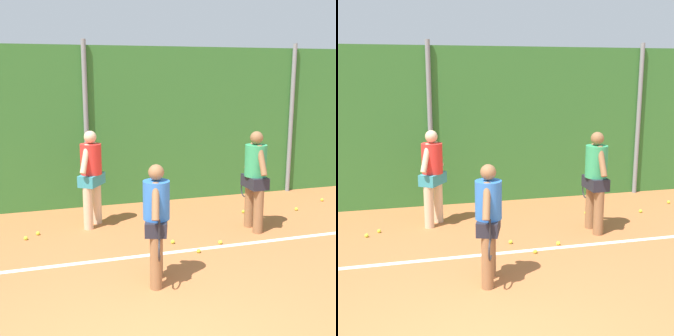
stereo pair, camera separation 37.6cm
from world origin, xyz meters
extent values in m
plane|color=#B76638|center=(0.00, 1.79, 0.00)|extent=(25.45, 25.45, 0.00)
cube|color=#33702D|center=(0.00, 6.08, 1.68)|extent=(16.54, 0.25, 3.35)
cylinder|color=gray|center=(0.00, 5.91, 1.73)|extent=(0.10, 0.10, 3.46)
cylinder|color=gray|center=(4.77, 5.91, 1.73)|extent=(0.10, 0.10, 3.46)
cube|color=white|center=(0.00, 3.05, 0.00)|extent=(12.09, 0.10, 0.01)
cylinder|color=#8C603D|center=(0.49, 2.26, 0.36)|extent=(0.16, 0.16, 0.72)
cylinder|color=#8C603D|center=(0.39, 1.96, 0.36)|extent=(0.16, 0.16, 0.72)
cube|color=#23232D|center=(0.44, 2.11, 0.82)|extent=(0.42, 0.55, 0.19)
cylinder|color=blue|center=(0.44, 2.11, 1.17)|extent=(0.35, 0.35, 0.51)
sphere|color=#8C603D|center=(0.44, 2.11, 1.55)|extent=(0.21, 0.21, 0.21)
cylinder|color=#8C603D|center=(0.50, 2.30, 1.21)|extent=(0.16, 0.28, 0.49)
cylinder|color=#8C603D|center=(0.38, 1.92, 1.21)|extent=(0.16, 0.28, 0.49)
cylinder|color=black|center=(0.40, 1.82, 0.86)|extent=(0.03, 0.03, 0.28)
torus|color=#26262B|center=(0.40, 1.82, 0.59)|extent=(0.11, 0.28, 0.28)
cylinder|color=#8C603D|center=(2.69, 3.48, 0.40)|extent=(0.18, 0.18, 0.79)
cylinder|color=#8C603D|center=(2.70, 3.83, 0.40)|extent=(0.18, 0.18, 0.79)
cube|color=#23232D|center=(2.69, 3.66, 0.90)|extent=(0.31, 0.53, 0.21)
cylinder|color=#339E60|center=(2.69, 3.66, 1.28)|extent=(0.39, 0.39, 0.56)
sphere|color=#8C603D|center=(2.69, 3.66, 1.69)|extent=(0.23, 0.23, 0.23)
cylinder|color=#8C603D|center=(2.69, 3.44, 1.33)|extent=(0.11, 0.32, 0.52)
cylinder|color=#8C603D|center=(2.70, 3.88, 1.33)|extent=(0.11, 0.32, 0.52)
cylinder|color=black|center=(2.65, 3.96, 0.95)|extent=(0.03, 0.03, 0.28)
torus|color=#26262B|center=(2.65, 3.96, 0.68)|extent=(0.03, 0.28, 0.28)
cylinder|color=beige|center=(0.02, 4.85, 0.39)|extent=(0.17, 0.17, 0.78)
cylinder|color=beige|center=(-0.18, 4.56, 0.39)|extent=(0.17, 0.17, 0.78)
cube|color=teal|center=(-0.08, 4.71, 0.89)|extent=(0.55, 0.60, 0.21)
cylinder|color=red|center=(-0.08, 4.71, 1.27)|extent=(0.38, 0.38, 0.56)
sphere|color=beige|center=(-0.08, 4.71, 1.68)|extent=(0.23, 0.23, 0.23)
cylinder|color=beige|center=(0.05, 4.89, 1.31)|extent=(0.23, 0.28, 0.54)
cylinder|color=beige|center=(-0.20, 4.53, 1.31)|extent=(0.23, 0.28, 0.54)
sphere|color=#CCDB33|center=(1.36, 2.92, 0.03)|extent=(0.07, 0.07, 0.07)
sphere|color=#CCDB33|center=(1.08, 3.41, 0.03)|extent=(0.07, 0.07, 0.07)
sphere|color=#CCDB33|center=(1.83, 3.16, 0.03)|extent=(0.07, 0.07, 0.07)
sphere|color=#CCDB33|center=(4.09, 4.44, 0.03)|extent=(0.07, 0.07, 0.07)
sphere|color=#CCDB33|center=(2.96, 4.60, 0.03)|extent=(0.07, 0.07, 0.07)
sphere|color=#CCDB33|center=(5.03, 4.88, 0.03)|extent=(0.07, 0.07, 0.07)
sphere|color=#CCDB33|center=(-1.28, 4.30, 0.03)|extent=(0.07, 0.07, 0.07)
sphere|color=#CCDB33|center=(-1.08, 4.49, 0.03)|extent=(0.07, 0.07, 0.07)
camera|label=1|loc=(-1.06, -3.39, 2.81)|focal=48.20mm
camera|label=2|loc=(-0.70, -3.48, 2.81)|focal=48.20mm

